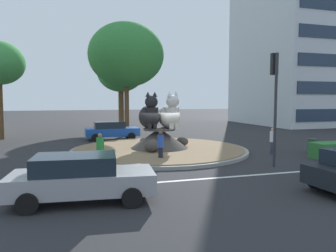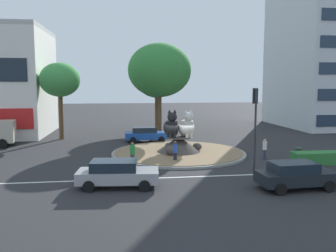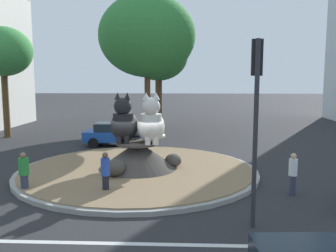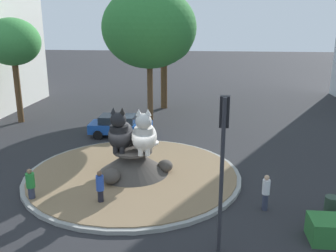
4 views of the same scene
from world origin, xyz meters
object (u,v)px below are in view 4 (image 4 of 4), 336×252
Objects in this scene: broadleaf_tree_behind_island at (12,43)px; pedestrian_green_shirt at (31,185)px; cat_statue_black at (121,133)px; hatchback_near_shophouse at (120,125)px; third_tree_left at (149,28)px; traffic_light_mast at (223,147)px; pedestrian_blue_shirt at (100,188)px; pedestrian_white_shirt at (266,192)px; litter_bin at (331,207)px; cat_statue_white at (144,135)px; second_tree_near_tower at (164,39)px.

broadleaf_tree_behind_island is 15.83m from pedestrian_green_shirt.
hatchback_near_shophouse is (-1.62, 6.80, -1.55)m from cat_statue_black.
pedestrian_green_shirt is 0.38× the size of hatchback_near_shophouse.
cat_statue_black is 0.23× the size of third_tree_left.
traffic_light_mast is 0.69× the size of broadleaf_tree_behind_island.
pedestrian_blue_shirt is (-0.21, -3.37, -1.45)m from cat_statue_black.
litter_bin is at bearing 76.36° from pedestrian_white_shirt.
traffic_light_mast is 9.18m from pedestrian_green_shirt.
broadleaf_tree_behind_island is at bearing -135.41° from cat_statue_black.
cat_statue_white is (1.26, -0.22, 0.00)m from cat_statue_black.
pedestrian_white_shirt is 7.15m from pedestrian_blue_shirt.
traffic_light_mast is at bearing -149.67° from litter_bin.
third_tree_left is 14.53m from pedestrian_blue_shirt.
third_tree_left is at bearing -158.58° from pedestrian_white_shirt.
third_tree_left reaches higher than pedestrian_white_shirt.
cat_statue_white is at bearing 77.78° from cat_statue_black.
cat_statue_black is at bearing 43.96° from traffic_light_mast.
traffic_light_mast is at bearing 36.55° from cat_statue_black.
cat_statue_black is at bearing 114.40° from pedestrian_green_shirt.
litter_bin is at bearing 69.71° from pedestrian_green_shirt.
second_tree_near_tower reaches higher than broadleaf_tree_behind_island.
third_tree_left reaches higher than litter_bin.
pedestrian_blue_shirt is at bearing -32.62° from cat_statue_white.
pedestrian_blue_shirt is at bearing -92.16° from second_tree_near_tower.
pedestrian_blue_shirt is at bearing 69.23° from pedestrian_green_shirt.
pedestrian_white_shirt is at bearing 71.50° from pedestrian_green_shirt.
pedestrian_green_shirt is 10.30m from hatchback_near_shophouse.
second_tree_near_tower is (10.90, 6.01, 0.01)m from broadleaf_tree_behind_island.
cat_statue_black is 14.78m from broadleaf_tree_behind_island.
cat_statue_white is 0.29× the size of second_tree_near_tower.
pedestrian_white_shirt is 0.99× the size of pedestrian_green_shirt.
second_tree_near_tower is at bearing -167.99° from pedestrian_white_shirt.
cat_statue_white is 3.76m from pedestrian_blue_shirt.
pedestrian_white_shirt is at bearing 56.36° from cat_statue_white.
cat_statue_white reaches higher than litter_bin.
hatchback_near_shophouse reaches higher than litter_bin.
third_tree_left is (-1.13, 9.88, 4.98)m from cat_statue_white.
broadleaf_tree_behind_island is (-10.39, 9.77, 3.90)m from cat_statue_black.
pedestrian_white_shirt is at bearing -49.73° from hatchback_near_shophouse.
pedestrian_green_shirt is at bearing -63.55° from cat_statue_white.
pedestrian_blue_shirt is (-7.14, -0.37, 0.03)m from pedestrian_white_shirt.
cat_statue_white is at bearing -83.46° from third_tree_left.
pedestrian_blue_shirt is at bearing -93.88° from pedestrian_white_shirt.
broadleaf_tree_behind_island is at bearing -138.24° from cat_statue_white.
pedestrian_white_shirt reaches higher than litter_bin.
second_tree_near_tower is at bearing 62.85° from pedestrian_blue_shirt.
cat_statue_white is at bearing -87.34° from second_tree_near_tower.
cat_statue_white is 9.07m from litter_bin.
third_tree_left is at bearing -0.65° from broadleaf_tree_behind_island.
traffic_light_mast is 0.66× the size of second_tree_near_tower.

